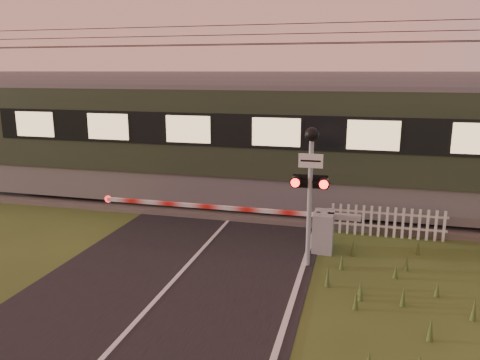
# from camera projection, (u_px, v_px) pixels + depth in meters

# --- Properties ---
(ground) EXTENTS (160.00, 160.00, 0.00)m
(ground) POSITION_uv_depth(u_px,v_px,m) (168.00, 288.00, 10.30)
(ground) COLOR #354A1C
(ground) RESTS_ON ground
(road) EXTENTS (6.00, 140.00, 0.03)m
(road) POSITION_uv_depth(u_px,v_px,m) (164.00, 292.00, 10.08)
(road) COLOR black
(road) RESTS_ON ground
(track_bed) EXTENTS (140.00, 3.40, 0.39)m
(track_bed) POSITION_uv_depth(u_px,v_px,m) (241.00, 205.00, 16.41)
(track_bed) COLOR #47423D
(track_bed) RESTS_ON ground
(overhead_wires) EXTENTS (120.00, 0.62, 0.62)m
(overhead_wires) POSITION_uv_depth(u_px,v_px,m) (241.00, 37.00, 15.12)
(overhead_wires) COLOR black
(overhead_wires) RESTS_ON ground
(boom_gate) EXTENTS (7.37, 0.80, 1.07)m
(boom_gate) POSITION_uv_depth(u_px,v_px,m) (308.00, 227.00, 12.45)
(boom_gate) COLOR gray
(boom_gate) RESTS_ON ground
(crossing_signal) EXTENTS (0.87, 0.36, 3.40)m
(crossing_signal) POSITION_uv_depth(u_px,v_px,m) (311.00, 173.00, 10.94)
(crossing_signal) COLOR gray
(crossing_signal) RESTS_ON ground
(picket_fence) EXTENTS (3.27, 0.07, 0.89)m
(picket_fence) POSITION_uv_depth(u_px,v_px,m) (387.00, 222.00, 13.36)
(picket_fence) COLOR silver
(picket_fence) RESTS_ON ground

